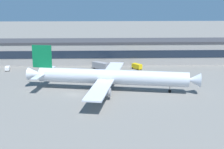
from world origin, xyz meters
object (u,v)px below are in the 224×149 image
(airliner, at_px, (110,77))
(crew_van, at_px, (137,66))
(follow_me_car, at_px, (7,68))
(fuel_truck, at_px, (101,65))

(airliner, relative_size, crew_van, 11.75)
(follow_me_car, height_order, crew_van, crew_van)
(follow_me_car, bearing_deg, airliner, -35.41)
(fuel_truck, height_order, crew_van, fuel_truck)
(fuel_truck, relative_size, follow_me_car, 1.76)
(fuel_truck, bearing_deg, follow_me_car, -178.57)
(airliner, height_order, crew_van, airliner)
(airliner, relative_size, follow_me_car, 13.86)
(airliner, xyz_separation_m, fuel_truck, (-3.32, 34.40, -3.16))
(fuel_truck, distance_m, crew_van, 17.14)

